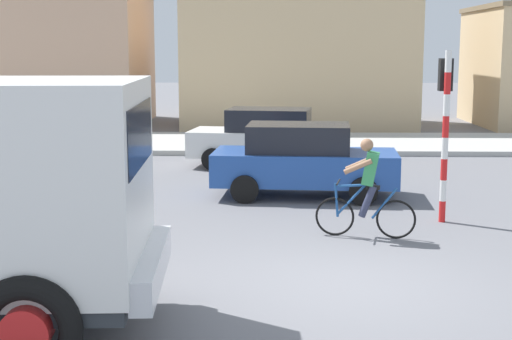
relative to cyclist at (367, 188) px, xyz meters
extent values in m
plane|color=slate|center=(-0.63, -2.67, -0.86)|extent=(120.00, 120.00, 0.00)
cube|color=#ADADA8|center=(-0.63, 12.19, -0.78)|extent=(80.00, 5.00, 0.16)
cube|color=silver|center=(-2.98, -4.45, -0.06)|extent=(0.38, 2.38, 0.36)
cube|color=black|center=(-3.13, -4.46, 1.43)|extent=(0.24, 2.13, 0.70)
torus|color=black|center=(-4.14, -3.23, -0.31)|extent=(1.11, 0.30, 1.10)
cylinder|color=red|center=(-4.14, -3.23, -0.31)|extent=(0.51, 0.33, 0.50)
torus|color=black|center=(-3.99, -5.79, -0.31)|extent=(1.11, 0.30, 1.10)
cylinder|color=red|center=(-3.99, -5.79, -0.31)|extent=(0.51, 0.33, 0.50)
torus|color=black|center=(-0.53, 0.10, -0.52)|extent=(0.68, 0.17, 0.68)
torus|color=black|center=(0.50, -0.10, -0.52)|extent=(0.68, 0.17, 0.68)
cylinder|color=#1E4C8C|center=(-0.19, 0.04, 0.04)|extent=(0.60, 0.15, 0.09)
cylinder|color=#1E4C8C|center=(-0.25, 0.05, -0.20)|extent=(0.51, 0.14, 0.57)
cylinder|color=#1E4C8C|center=(0.30, -0.06, -0.25)|extent=(0.44, 0.13, 0.57)
cylinder|color=#1E4C8C|center=(-0.50, 0.10, -0.23)|extent=(0.10, 0.06, 0.59)
cylinder|color=black|center=(-0.48, 0.09, 0.09)|extent=(0.12, 0.50, 0.03)
cube|color=black|center=(0.11, -0.02, 0.02)|extent=(0.26, 0.16, 0.06)
cube|color=#338C51|center=(0.06, -0.01, 0.35)|extent=(0.35, 0.37, 0.59)
sphere|color=#9E7051|center=(-0.01, 0.00, 0.75)|extent=(0.22, 0.22, 0.22)
cylinder|color=#2D334C|center=(0.01, -0.10, -0.21)|extent=(0.32, 0.17, 0.57)
cylinder|color=#9E7051|center=(-0.17, -0.13, 0.40)|extent=(0.50, 0.18, 0.29)
cylinder|color=#2D334C|center=(0.05, 0.09, -0.21)|extent=(0.32, 0.17, 0.57)
cylinder|color=#9E7051|center=(-0.11, 0.18, 0.40)|extent=(0.50, 0.18, 0.29)
cylinder|color=red|center=(1.58, 1.19, -0.66)|extent=(0.12, 0.12, 0.40)
cylinder|color=white|center=(1.58, 1.19, -0.26)|extent=(0.12, 0.12, 0.40)
cylinder|color=red|center=(1.58, 1.19, 0.14)|extent=(0.12, 0.12, 0.40)
cylinder|color=white|center=(1.58, 1.19, 0.54)|extent=(0.12, 0.12, 0.40)
cylinder|color=red|center=(1.58, 1.19, 0.94)|extent=(0.12, 0.12, 0.40)
cylinder|color=white|center=(1.58, 1.19, 1.34)|extent=(0.12, 0.12, 0.40)
cylinder|color=red|center=(1.58, 1.19, 1.74)|extent=(0.12, 0.12, 0.40)
cylinder|color=white|center=(1.58, 1.19, 2.14)|extent=(0.12, 0.12, 0.40)
cube|color=black|center=(1.58, 1.37, 1.89)|extent=(0.24, 0.20, 0.60)
sphere|color=green|center=(1.58, 1.49, 1.89)|extent=(0.14, 0.14, 0.14)
cube|color=#234C9E|center=(-0.90, 3.56, -0.21)|extent=(4.11, 1.98, 0.70)
cube|color=black|center=(-1.05, 3.57, 0.44)|extent=(2.30, 1.60, 0.60)
cylinder|color=black|center=(0.39, 4.32, -0.56)|extent=(0.61, 0.22, 0.60)
cylinder|color=black|center=(0.27, 2.63, -0.56)|extent=(0.61, 0.22, 0.60)
cylinder|color=black|center=(-2.08, 4.50, -0.56)|extent=(0.61, 0.22, 0.60)
cylinder|color=black|center=(-2.20, 2.80, -0.56)|extent=(0.61, 0.22, 0.60)
cube|color=white|center=(-1.87, 7.71, -0.21)|extent=(4.20, 2.24, 0.70)
cube|color=black|center=(-1.72, 7.69, 0.44)|extent=(2.38, 1.74, 0.60)
cylinder|color=black|center=(-3.21, 7.04, -0.56)|extent=(0.62, 0.26, 0.60)
cylinder|color=black|center=(-2.98, 8.73, -0.56)|extent=(0.62, 0.26, 0.60)
cylinder|color=black|center=(-0.76, 6.70, -0.56)|extent=(0.62, 0.26, 0.60)
cylinder|color=black|center=(-0.52, 8.38, -0.56)|extent=(0.62, 0.26, 0.60)
cylinder|color=black|center=(-8.10, 4.93, -0.56)|extent=(0.60, 0.19, 0.60)
cube|color=tan|center=(-11.56, 19.52, 1.86)|extent=(8.75, 6.45, 5.44)
cube|color=#D1B284|center=(-0.58, 18.67, 2.35)|extent=(9.24, 5.85, 6.43)
camera|label=1|loc=(-1.62, -12.56, 2.38)|focal=52.15mm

